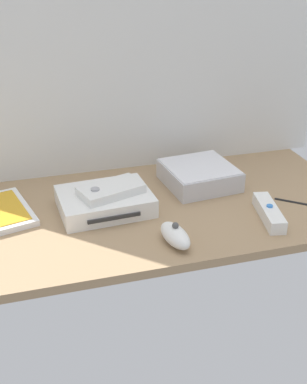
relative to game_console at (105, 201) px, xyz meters
The scene contains 8 objects.
ground_plane 11.85cm from the game_console, ahead, with size 100.00×48.00×2.00cm, color #9E7F5B.
back_wall 39.11cm from the game_console, 63.63° to the left, with size 110.00×1.20×64.00cm, color silver.
game_console is the anchor object (origin of this frame).
mini_computer 26.79cm from the game_console, 14.45° to the left, with size 18.62×18.62×5.30cm.
remote_wand 37.74cm from the game_console, 22.03° to the right, with size 6.33×15.21×3.40cm.
remote_nunchuk 21.60cm from the game_console, 58.32° to the right, with size 6.17×10.64×5.10cm.
remote_classic_pad 3.57cm from the game_console, 28.94° to the right, with size 16.14×11.95×2.40cm.
stylus_pen 45.36cm from the game_console, 11.40° to the right, with size 0.70×0.70×9.00cm, color black.
Camera 1 is at (-27.73, -97.79, 56.03)cm, focal length 45.72 mm.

